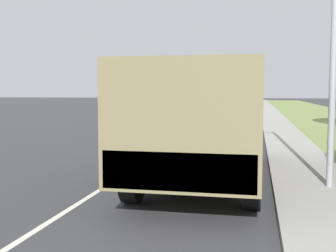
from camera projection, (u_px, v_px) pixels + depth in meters
The scene contains 9 objects.
ground_plane at pixel (219, 115), 37.34m from camera, with size 180.00×180.00×0.00m, color #38383A.
lane_centre_stripe at pixel (219, 115), 37.34m from camera, with size 0.12×120.00×0.00m.
sidewalk_right at pixel (271, 115), 36.41m from camera, with size 1.80×120.00×0.12m.
grass_strip_right at pixel (325, 116), 35.51m from camera, with size 7.00×120.00×0.02m.
military_truck at pixel (206, 115), 9.94m from camera, with size 2.51×7.50×2.68m.
car_nearest_ahead at pixel (160, 116), 23.23m from camera, with size 1.73×4.24×1.60m.
car_second_ahead at pixel (192, 111), 31.17m from camera, with size 1.92×4.86×1.43m.
car_third_ahead at pixel (205, 105), 43.64m from camera, with size 1.77×4.33×1.41m.
car_fourth_ahead at pixel (245, 101), 56.72m from camera, with size 1.86×4.76×1.67m.
Camera 1 is at (3.23, 2.57, 2.10)m, focal length 45.00 mm.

